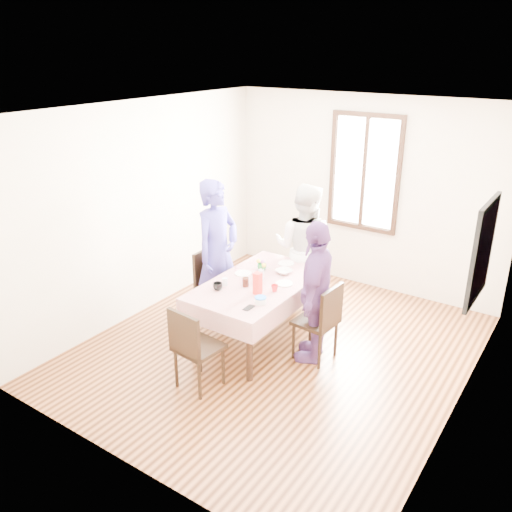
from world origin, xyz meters
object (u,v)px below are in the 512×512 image
chair_far (304,275)px  person_far (304,247)px  chair_left (217,287)px  person_left (217,253)px  chair_right (316,321)px  person_right (315,292)px  dining_table (258,312)px  chair_near (199,347)px

chair_far → person_far: person_far is taller
chair_left → person_left: (0.02, 0.00, 0.46)m
chair_left → person_far: (0.73, 0.92, 0.39)m
person_far → chair_left: bearing=42.1°
chair_left → chair_right: size_ratio=1.00×
person_left → person_far: (0.71, 0.92, -0.07)m
person_far → person_right: bearing=115.3°
chair_left → person_far: 1.23m
chair_far → person_left: bearing=44.8°
dining_table → person_far: person_far is taller
chair_left → chair_far: same height
dining_table → chair_near: size_ratio=1.74×
dining_table → chair_right: 0.73m
chair_left → person_far: person_far is taller
dining_table → chair_far: (0.00, 1.09, 0.08)m
person_left → person_far: size_ratio=1.08×
person_left → chair_right: bearing=-90.3°
dining_table → person_far: (0.00, 1.07, 0.47)m
chair_far → person_left: size_ratio=0.50×
chair_right → person_far: bearing=40.0°
dining_table → chair_near: 1.09m
chair_left → person_far: bearing=141.1°
chair_left → chair_near: size_ratio=1.00×
person_far → person_right: (0.71, -1.02, -0.04)m
chair_near → person_left: person_left is taller
chair_far → person_right: (0.71, -1.04, 0.35)m
person_left → person_right: 1.42m
chair_left → person_left: bearing=89.5°
dining_table → chair_left: bearing=168.5°
chair_left → chair_right: bearing=85.6°
chair_right → person_left: 1.51m
chair_right → dining_table: bearing=98.3°
chair_far → chair_right: bearing=116.9°
chair_far → person_right: person_right is taller
dining_table → person_right: 0.83m
chair_left → chair_far: size_ratio=1.00×
person_far → chair_right: bearing=116.1°
dining_table → chair_left: 0.75m
chair_far → person_left: (-0.71, -0.94, 0.46)m
dining_table → person_left: person_left is taller
chair_far → person_far: size_ratio=0.54×
chair_left → chair_near: same height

